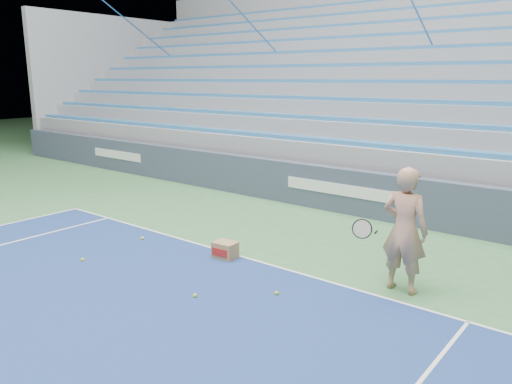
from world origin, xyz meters
The scene contains 9 objects.
sponsor_barrier centered at (0.00, 15.88, 0.55)m, with size 30.00×0.32×1.10m.
bleachers centered at (0.00, 21.60, 2.36)m, with size 31.00×9.15×7.30m.
tennis_player centered at (2.95, 12.33, 0.99)m, with size 0.97×0.86×1.98m.
ball_box centered at (-0.15, 11.65, 0.16)m, with size 0.45×0.36×0.32m.
tennis_ball_0 centered at (-0.55, 11.78, 0.03)m, with size 0.07×0.07×0.07m, color #BBD02A.
tennis_ball_1 centered at (-2.20, 11.37, 0.03)m, with size 0.07×0.07×0.07m, color #BBD02A.
tennis_ball_2 centered at (0.63, 10.10, 0.03)m, with size 0.07×0.07×0.07m, color #BBD02A.
tennis_ball_3 centered at (1.55, 10.95, 0.03)m, with size 0.07×0.07×0.07m, color #BBD02A.
tennis_ball_4 centered at (-2.06, 9.90, 0.03)m, with size 0.07×0.07×0.07m, color #BBD02A.
Camera 1 is at (5.75, 5.21, 3.28)m, focal length 35.00 mm.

